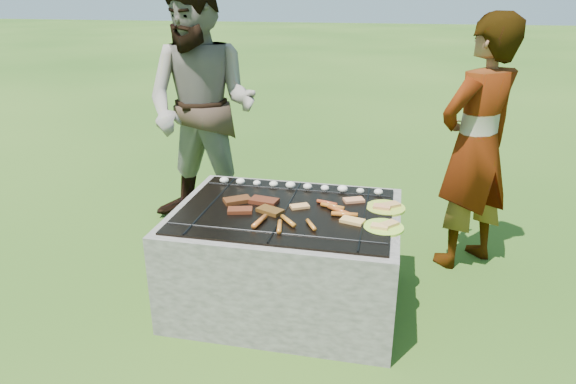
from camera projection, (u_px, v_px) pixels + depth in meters
name	position (u px, v px, depth m)	size (l,w,h in m)	color
lawn	(286.00, 300.00, 3.19)	(60.00, 60.00, 0.00)	#1E4411
fire_pit	(286.00, 260.00, 3.08)	(1.30, 1.00, 0.62)	#9D948B
mushrooms	(298.00, 186.00, 3.27)	(1.06, 0.06, 0.04)	beige
pork_slabs	(253.00, 205.00, 3.00)	(0.40, 0.28, 0.02)	brown
sausages	(310.00, 216.00, 2.85)	(0.54, 0.48, 0.03)	#CE5521
bread_on_grate	(339.00, 210.00, 2.94)	(0.45, 0.41, 0.02)	tan
plate_far	(386.00, 208.00, 2.99)	(0.25, 0.25, 0.03)	yellow
plate_near	(384.00, 227.00, 2.75)	(0.27, 0.27, 0.03)	#DDF039
cook	(476.00, 146.00, 3.35)	(0.61, 0.40, 1.68)	gray
bystander	(202.00, 108.00, 3.93)	(0.93, 0.72, 1.90)	gray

